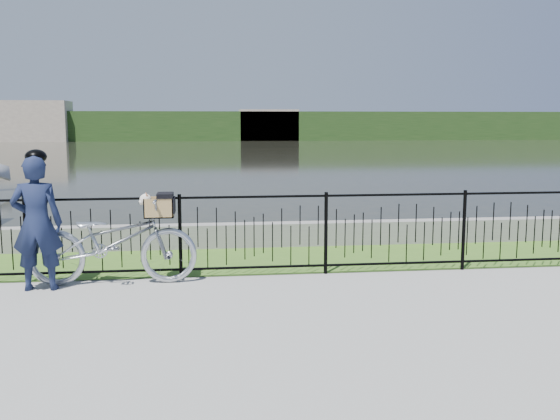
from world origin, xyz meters
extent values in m
plane|color=gray|center=(0.00, 0.00, 0.00)|extent=(120.00, 120.00, 0.00)
cube|color=#406820|center=(0.00, 2.60, 0.00)|extent=(60.00, 2.00, 0.01)
plane|color=black|center=(0.00, 33.00, 0.00)|extent=(120.00, 120.00, 0.00)
cube|color=gray|center=(0.00, 3.60, 0.20)|extent=(60.00, 0.30, 0.40)
cube|color=#26431A|center=(0.00, 60.00, 1.50)|extent=(120.00, 6.00, 3.00)
cube|color=#A69785|center=(-18.00, 58.00, 2.00)|extent=(8.00, 4.00, 4.00)
cube|color=#A69785|center=(6.00, 58.50, 1.60)|extent=(6.00, 3.00, 3.20)
imported|color=#AFB4BB|center=(-1.86, 1.40, 0.57)|extent=(2.17, 0.76, 1.14)
cube|color=black|center=(-1.26, 1.40, 0.88)|extent=(0.38, 0.18, 0.02)
cube|color=#9E7E49|center=(-1.26, 1.40, 0.89)|extent=(0.38, 0.29, 0.01)
cube|color=#9E7E49|center=(-1.26, 1.54, 1.01)|extent=(0.38, 0.02, 0.25)
cube|color=#9E7E49|center=(-1.26, 1.26, 1.01)|extent=(0.38, 0.02, 0.25)
cube|color=#9E7E49|center=(-1.08, 1.40, 1.01)|extent=(0.02, 0.29, 0.25)
cube|color=#9E7E49|center=(-1.44, 1.40, 1.01)|extent=(0.02, 0.29, 0.25)
cube|color=black|center=(-1.17, 1.40, 1.16)|extent=(0.21, 0.31, 0.06)
cube|color=black|center=(-1.06, 1.40, 1.03)|extent=(0.02, 0.31, 0.20)
ellipsoid|color=silver|center=(-1.28, 1.40, 1.01)|extent=(0.31, 0.22, 0.20)
sphere|color=silver|center=(-1.42, 1.38, 1.11)|extent=(0.15, 0.15, 0.15)
sphere|color=silver|center=(-1.47, 1.36, 1.08)|extent=(0.07, 0.07, 0.07)
sphere|color=black|center=(-1.50, 1.35, 1.08)|extent=(0.02, 0.02, 0.02)
cone|color=#99603F|center=(-1.42, 1.44, 1.17)|extent=(0.06, 0.08, 0.08)
cone|color=#99603F|center=(-1.40, 1.34, 1.17)|extent=(0.06, 0.08, 0.08)
imported|color=#151D3B|center=(-2.75, 1.22, 0.85)|extent=(0.63, 0.42, 1.70)
ellipsoid|color=black|center=(-2.75, 1.22, 1.68)|extent=(0.26, 0.29, 0.18)
camera|label=1|loc=(-0.65, -6.77, 2.13)|focal=40.00mm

